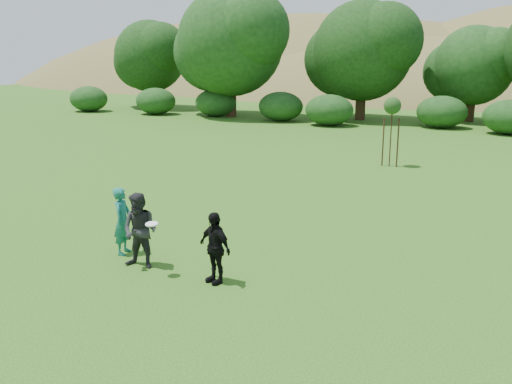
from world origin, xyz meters
TOP-DOWN VIEW (x-y plane):
  - ground at (0.00, 0.00)m, footprint 120.00×120.00m
  - player_teal at (-2.17, 0.25)m, footprint 0.51×0.66m
  - player_grey at (-1.27, -0.31)m, footprint 0.87×0.70m
  - player_black at (0.62, -0.37)m, footprint 0.96×0.66m
  - frisbee at (-0.74, -0.61)m, footprint 0.27×0.27m
  - sapling at (1.32, 13.38)m, footprint 0.70×0.70m
  - hillside at (-0.56, 68.45)m, footprint 150.00×72.00m
  - tree_row at (3.23, 28.68)m, footprint 53.92×10.38m

SIDE VIEW (x-z plane):
  - hillside at x=-0.56m, z-range -37.97..14.03m
  - ground at x=0.00m, z-range 0.00..0.00m
  - player_black at x=0.62m, z-range 0.00..1.51m
  - player_teal at x=-2.17m, z-range 0.00..1.60m
  - player_grey at x=-1.27m, z-range 0.00..1.68m
  - frisbee at x=-0.74m, z-range 1.12..1.18m
  - sapling at x=1.32m, z-range 0.99..3.84m
  - tree_row at x=3.23m, z-range 0.06..9.69m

